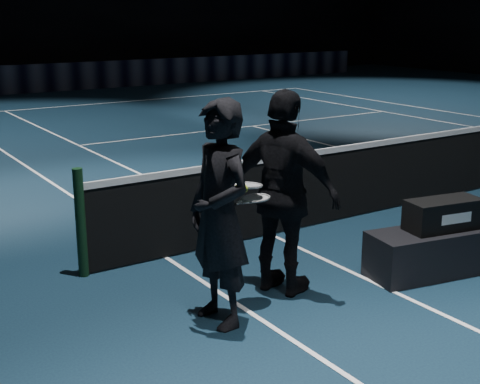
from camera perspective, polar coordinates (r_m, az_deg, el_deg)
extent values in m
cylinder|color=black|center=(6.71, -13.44, -2.61)|extent=(0.10, 0.10, 1.10)
cube|color=black|center=(23.26, -11.84, 9.76)|extent=(22.00, 0.15, 0.90)
cube|color=black|center=(7.02, 16.71, -4.80)|extent=(1.59, 0.77, 0.46)
cube|color=black|center=(6.91, 16.94, -1.83)|extent=(0.81, 0.46, 0.30)
cube|color=white|center=(6.81, 18.00, -2.17)|extent=(0.35, 0.07, 0.10)
imported|color=black|center=(5.45, -1.75, -1.94)|extent=(0.49, 0.71, 1.90)
imported|color=black|center=(6.07, 3.81, -0.17)|extent=(0.85, 1.20, 1.90)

